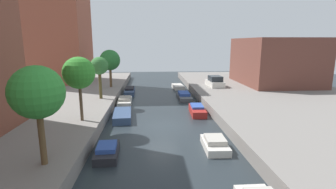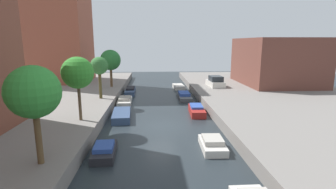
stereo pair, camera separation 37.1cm
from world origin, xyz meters
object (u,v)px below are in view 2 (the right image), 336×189
Objects in this scene: low_block_right at (276,61)px; street_tree_2 at (78,73)px; street_tree_3 at (99,67)px; moored_boat_left_2 at (104,151)px; street_tree_1 at (33,93)px; moored_boat_right_4 at (184,96)px; street_tree_4 at (110,60)px; apartment_tower_far at (53,12)px; moored_boat_right_5 at (179,87)px; parked_car at (215,82)px; moored_boat_right_3 at (197,110)px; moored_boat_left_3 at (122,115)px; moored_boat_left_4 at (125,101)px; moored_boat_left_5 at (130,91)px; moored_boat_right_2 at (212,144)px.

street_tree_2 is at bearing -145.21° from low_block_right.
street_tree_3 is 13.86m from moored_boat_left_2.
moored_boat_right_4 is at bearing 62.76° from street_tree_1.
apartment_tower_far is at bearing 148.20° from street_tree_4.
parked_car is at bearing -38.56° from moored_boat_right_5.
low_block_right is 3.19× the size of moored_boat_right_3.
low_block_right reaches higher than moored_boat_left_3.
apartment_tower_far is at bearing 113.53° from street_tree_2.
street_tree_2 is at bearing -104.59° from moored_boat_left_4.
street_tree_2 reaches higher than street_tree_3.
parked_car is at bearing 56.82° from street_tree_1.
street_tree_1 is 1.10× the size of street_tree_3.
parked_car is (24.36, -6.50, -10.17)m from apartment_tower_far.
street_tree_1 is 1.35× the size of moored_boat_right_3.
street_tree_4 is 15.23m from parked_car.
apartment_tower_far reaches higher than street_tree_2.
moored_boat_left_5 is (-21.90, -1.36, -4.05)m from low_block_right.
street_tree_1 reaches higher than moored_boat_right_4.
moored_boat_right_5 is (0.01, 7.28, -0.04)m from moored_boat_right_4.
moored_boat_right_3 is at bearing -18.95° from street_tree_3.
street_tree_3 is 1.22× the size of moored_boat_right_3.
street_tree_3 is 1.03× the size of moored_boat_left_5.
moored_boat_right_5 is at bearing 91.44° from moored_boat_right_3.
moored_boat_right_4 is (7.48, 2.25, -0.00)m from moored_boat_left_4.
street_tree_4 is at bearing -177.24° from low_block_right.
apartment_tower_far is at bearing 139.19° from moored_boat_right_3.
street_tree_2 is at bearing -156.01° from moored_boat_right_3.
street_tree_4 is 13.55m from moored_boat_left_3.
apartment_tower_far is 5.06× the size of moored_boat_left_3.
street_tree_2 is 1.25× the size of moored_boat_left_4.
parked_car is at bearing 75.67° from moored_boat_right_2.
apartment_tower_far is 6.93× the size of moored_boat_left_2.
street_tree_4 is at bearing 158.12° from moored_boat_right_4.
street_tree_2 reaches higher than moored_boat_right_4.
apartment_tower_far reaches higher than moored_boat_left_4.
street_tree_2 is 1.20× the size of moored_boat_left_3.
street_tree_3 is at bearing -132.37° from moored_boat_right_5.
parked_car is 0.99× the size of moored_boat_left_4.
moored_boat_left_3 is 17.29m from moored_boat_right_5.
moored_boat_right_3 is (10.36, 12.15, -4.39)m from street_tree_1.
low_block_right is 23.61m from moored_boat_left_4.
moored_boat_right_3 reaches higher than moored_boat_left_4.
moored_boat_right_2 is at bearing 19.12° from street_tree_1.
parked_car is 1.33× the size of moored_boat_right_2.
moored_boat_left_2 is (2.73, -4.74, -4.50)m from street_tree_2.
low_block_right reaches higher than street_tree_3.
moored_boat_left_4 is at bearing -128.22° from moored_boat_right_5.
apartment_tower_far is at bearing 172.38° from moored_boat_right_5.
apartment_tower_far is at bearing 107.92° from street_tree_1.
moored_boat_left_4 is 15.59m from moored_boat_right_2.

